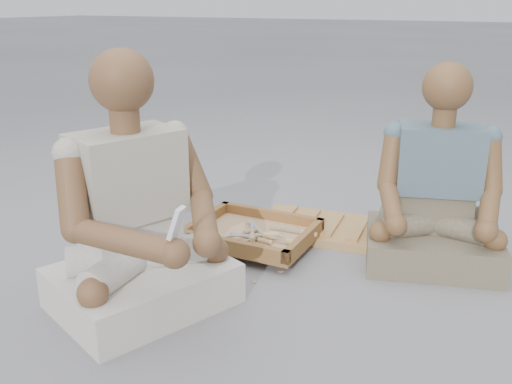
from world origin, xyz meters
The scene contains 29 objects.
ground centered at (0.00, 0.00, 0.00)m, with size 60.00×60.00×0.00m, color gray.
carved_panel centered at (0.08, 0.63, 0.02)m, with size 0.56×0.37×0.04m, color #A2683E.
tool_tray centered at (-0.12, 0.33, 0.06)m, with size 0.53×0.43×0.07m.
chisel_0 centered at (-0.07, 0.32, 0.08)m, with size 0.17×0.16×0.02m.
chisel_1 centered at (-0.03, 0.31, 0.07)m, with size 0.17×0.16×0.02m.
chisel_2 centered at (-0.04, 0.27, 0.07)m, with size 0.22×0.04×0.02m.
chisel_3 centered at (-0.04, 0.30, 0.08)m, with size 0.20×0.13×0.02m.
chisel_4 centered at (0.08, 0.29, 0.08)m, with size 0.22×0.02×0.02m.
chisel_5 centered at (-0.09, 0.27, 0.08)m, with size 0.12×0.20×0.02m.
chisel_6 centered at (0.09, 0.42, 0.07)m, with size 0.22×0.03×0.02m.
chisel_7 centered at (-0.14, 0.32, 0.07)m, with size 0.14×0.19×0.02m.
wood_chip_0 centered at (-0.29, 0.55, 0.00)m, with size 0.02×0.01×0.00m, color tan.
wood_chip_1 centered at (-0.27, 0.12, 0.00)m, with size 0.02×0.01×0.00m, color tan.
wood_chip_2 centered at (-0.07, 0.44, 0.00)m, with size 0.02×0.01×0.00m, color tan.
wood_chip_3 centered at (-0.06, 0.64, 0.00)m, with size 0.02×0.01×0.00m, color tan.
wood_chip_4 centered at (-0.05, 0.63, 0.00)m, with size 0.02×0.01×0.00m, color tan.
wood_chip_5 centered at (0.10, 0.16, 0.00)m, with size 0.02×0.01×0.00m, color tan.
wood_chip_6 centered at (-0.46, 0.14, 0.00)m, with size 0.02×0.01×0.00m, color tan.
wood_chip_7 centered at (-0.25, 0.19, 0.00)m, with size 0.02×0.01×0.00m, color tan.
wood_chip_8 centered at (-0.17, 0.39, 0.00)m, with size 0.02×0.01×0.00m, color tan.
wood_chip_9 centered at (0.07, 0.37, 0.00)m, with size 0.02×0.01×0.00m, color tan.
wood_chip_10 centered at (0.16, 0.66, 0.00)m, with size 0.02×0.01×0.00m, color tan.
wood_chip_11 centered at (0.16, 0.72, 0.00)m, with size 0.02×0.01×0.00m, color tan.
wood_chip_12 centered at (0.07, 0.21, 0.00)m, with size 0.02×0.01×0.00m, color tan.
wood_chip_13 centered at (0.05, 0.03, 0.00)m, with size 0.02×0.01×0.00m, color tan.
wood_chip_14 centered at (0.02, 0.35, 0.00)m, with size 0.02×0.01×0.00m, color tan.
craftsman centered at (-0.23, -0.29, 0.30)m, with size 0.67×0.69×0.89m.
companion centered at (0.61, 0.54, 0.27)m, with size 0.62×0.55×0.81m.
mobile_phone centered at (0.06, -0.46, 0.42)m, with size 0.05×0.05×0.10m.
Camera 1 is at (0.98, -1.70, 1.03)m, focal length 40.00 mm.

